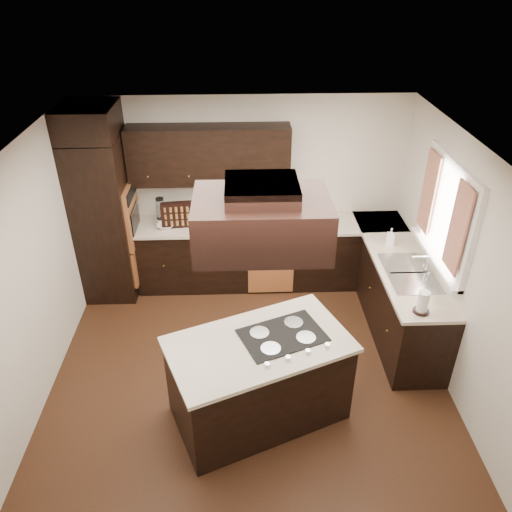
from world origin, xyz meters
name	(u,v)px	position (x,y,z in m)	size (l,w,h in m)	color
floor	(249,375)	(0.00, 0.00, -0.01)	(4.20, 4.20, 0.02)	#512F1A
ceiling	(247,155)	(0.00, 0.00, 2.51)	(4.20, 4.20, 0.02)	silver
wall_back	(244,190)	(0.00, 2.11, 1.25)	(4.20, 0.02, 2.50)	beige
wall_front	(256,476)	(0.00, -2.11, 1.25)	(4.20, 0.02, 2.50)	beige
wall_left	(27,284)	(-2.11, 0.00, 1.25)	(0.02, 4.20, 2.50)	beige
wall_right	(463,275)	(2.11, 0.00, 1.25)	(0.02, 4.20, 2.50)	beige
oven_column	(105,219)	(-1.78, 1.71, 1.06)	(0.65, 0.75, 2.12)	black
wall_oven_face	(132,215)	(-1.43, 1.71, 1.12)	(0.05, 0.62, 0.78)	#B66A3A
base_cabinets_back	(248,255)	(0.03, 1.80, 0.44)	(2.93, 0.60, 0.88)	black
base_cabinets_right	(395,290)	(1.80, 0.90, 0.44)	(0.60, 2.40, 0.88)	black
countertop_back	(248,225)	(0.03, 1.79, 0.90)	(2.93, 0.63, 0.04)	beige
countertop_right	(399,258)	(1.79, 0.90, 0.90)	(0.63, 2.40, 0.04)	beige
upper_cabinets	(209,155)	(-0.43, 1.93, 1.81)	(2.00, 0.34, 0.72)	black
dishwasher_front	(271,269)	(0.33, 1.50, 0.40)	(0.60, 0.05, 0.72)	#B66A3A
window_frame	(447,213)	(2.07, 0.55, 1.65)	(0.06, 1.32, 1.12)	white
window_pane	(450,213)	(2.10, 0.55, 1.65)	(0.00, 1.20, 1.00)	white
curtain_left	(458,229)	(2.01, 0.13, 1.70)	(0.02, 0.34, 0.90)	beige
curtain_right	(429,192)	(2.01, 0.97, 1.70)	(0.02, 0.34, 0.90)	beige
sink_rim	(410,273)	(1.80, 0.55, 0.92)	(0.52, 0.84, 0.01)	silver
island	(259,381)	(0.08, -0.54, 0.44)	(1.59, 0.87, 0.88)	black
island_top	(259,345)	(0.08, -0.54, 0.90)	(1.65, 0.92, 0.04)	beige
cooktop	(283,335)	(0.31, -0.45, 0.93)	(0.75, 0.50, 0.01)	black
range_hood	(261,222)	(0.10, -0.55, 2.16)	(1.05, 0.72, 0.42)	black
hood_duct	(262,190)	(0.10, -0.55, 2.44)	(0.55, 0.50, 0.13)	black
blender_base	(162,222)	(-1.08, 1.79, 0.97)	(0.15, 0.15, 0.10)	silver
blender_pitcher	(161,209)	(-1.08, 1.79, 1.15)	(0.13, 0.13, 0.26)	silver
spice_rack	(177,215)	(-0.86, 1.74, 1.09)	(0.41, 0.10, 0.34)	black
mixing_bowl	(166,226)	(-1.02, 1.72, 0.95)	(0.22, 0.22, 0.05)	white
soap_bottle	(391,237)	(1.74, 1.19, 1.03)	(0.10, 0.10, 0.21)	white
paper_towel	(423,302)	(1.70, -0.14, 1.04)	(0.11, 0.11, 0.24)	white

